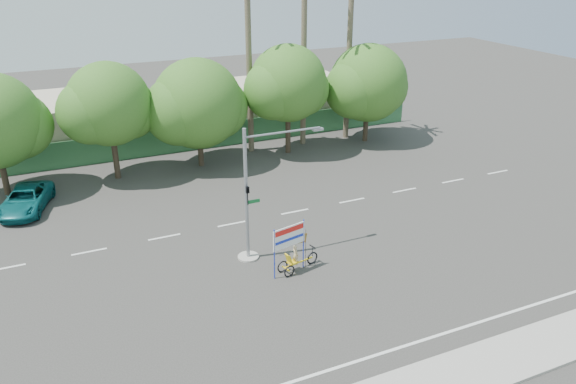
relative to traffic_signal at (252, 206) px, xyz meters
name	(u,v)px	position (x,y,z in m)	size (l,w,h in m)	color
ground	(327,286)	(2.20, -3.98, -2.92)	(120.00, 120.00, 0.00)	#33302D
fence	(201,137)	(2.20, 17.52, -1.92)	(38.00, 0.08, 2.00)	#336B3D
building_left	(60,125)	(-7.80, 22.02, -0.92)	(12.00, 8.00, 4.00)	beige
building_right	(272,103)	(10.20, 22.02, -1.12)	(14.00, 8.00, 3.60)	beige
tree_left	(108,107)	(-4.85, 14.02, 2.14)	(6.66, 5.60, 8.07)	#473828
tree_center	(197,106)	(1.14, 14.02, 1.55)	(7.62, 6.40, 7.85)	#473828
tree_right	(287,86)	(8.15, 14.02, 2.32)	(6.90, 5.80, 8.36)	#473828
tree_far_right	(367,85)	(15.15, 14.02, 1.73)	(7.38, 6.20, 7.94)	#473828
palm_tall	(304,10)	(10.20, 15.52, 7.55)	(3.73, 3.79, 17.45)	#70604C
palm_mid	(350,22)	(14.20, 15.52, 6.48)	(3.73, 3.79, 15.45)	#70604C
palm_short	(248,36)	(5.70, 15.52, 5.94)	(3.73, 3.79, 14.45)	#70604C
traffic_signal	(252,206)	(0.00, 0.00, 0.00)	(4.72, 1.10, 7.00)	gray
trike_billboard	(293,252)	(1.30, -2.11, -1.83)	(2.70, 0.99, 2.71)	black
pickup_truck	(26,200)	(-10.68, 10.92, -2.22)	(2.33, 5.04, 1.40)	#0E5E62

